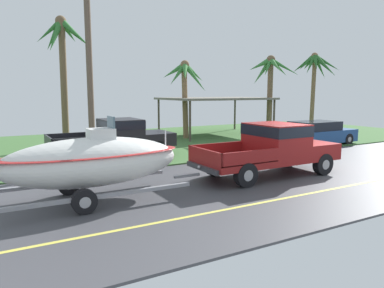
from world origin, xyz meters
name	(u,v)px	position (x,y,z in m)	size (l,w,h in m)	color
ground	(198,146)	(0.00, 8.38, -0.01)	(36.00, 22.00, 0.11)	#424247
pickup_truck_towing	(275,147)	(-1.26, 0.68, 1.05)	(5.67, 2.14, 1.89)	maroon
boat_on_trailer	(92,161)	(-7.96, 0.68, 1.13)	(6.21, 2.22, 2.37)	gray
parked_pickup_background	(120,136)	(-5.13, 6.79, 1.01)	(5.81, 2.07, 1.80)	black
parked_sedan_near	(317,133)	(5.95, 5.13, 0.67)	(4.71, 1.91, 1.38)	#234C89
carport_awning	(216,99)	(3.51, 11.96, 2.52)	(7.13, 5.04, 2.63)	#4C4238
palm_tree_near_left	(314,70)	(9.25, 8.52, 4.52)	(2.69, 3.31, 5.66)	brown
palm_tree_near_right	(270,75)	(6.61, 9.96, 4.14)	(3.36, 3.13, 5.48)	brown
palm_tree_mid	(63,50)	(-6.69, 10.96, 5.21)	(2.89, 2.77, 6.94)	brown
palm_tree_far_left	(185,80)	(0.77, 11.37, 3.76)	(2.71, 3.10, 5.02)	brown
utility_pole	(89,67)	(-6.82, 5.11, 3.98)	(0.24, 1.80, 7.67)	brown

